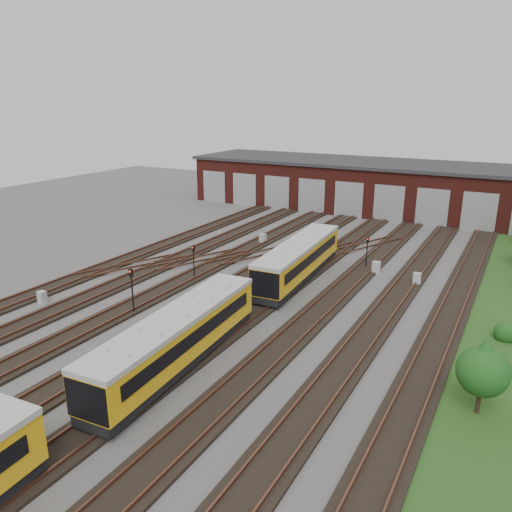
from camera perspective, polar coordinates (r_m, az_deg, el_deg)
The scene contains 15 objects.
ground at distance 33.79m, azimuth -5.44°, elevation -7.32°, with size 120.00×120.00×0.00m, color #474441.
track_network at distance 34.27m, azimuth -5.12°, elevation -6.75°, with size 30.40×70.00×0.33m.
maintenance_shed at distance 68.35m, azimuth 13.82°, elevation 7.77°, with size 51.00×12.50×6.35m.
metro_train at distance 27.69m, azimuth -9.00°, elevation -9.25°, with size 3.31×45.77×2.82m.
signal_mast_0 at distance 34.92m, azimuth -14.01°, elevation -3.25°, with size 0.28×0.26×3.24m.
signal_mast_1 at distance 40.76m, azimuth -7.14°, elevation -0.19°, with size 0.27×0.26×2.87m.
signal_mast_2 at distance 44.22m, azimuth 12.59°, elevation 0.89°, with size 0.27×0.26×2.82m.
signal_mast_3 at distance 43.24m, azimuth 3.98°, elevation 0.72°, with size 0.23×0.21×2.63m.
relay_cabinet_0 at distance 39.22m, azimuth -23.25°, elevation -4.39°, with size 0.57×0.47×0.95m, color #B6B8BC.
relay_cabinet_1 at distance 50.98m, azimuth 0.78°, elevation 1.98°, with size 0.61×0.51×1.02m, color #B6B8BC.
relay_cabinet_2 at distance 42.93m, azimuth 1.99°, elevation -1.13°, with size 0.53×0.44×0.88m, color #B6B8BC.
relay_cabinet_3 at distance 43.33m, azimuth 13.58°, elevation -1.32°, with size 0.64×0.53×1.07m, color #B6B8BC.
relay_cabinet_4 at distance 41.57m, azimuth 17.90°, elevation -2.54°, with size 0.61×0.50×1.01m, color #B6B8BC.
tree_3 at distance 25.46m, azimuth 24.59°, elevation -11.34°, with size 2.38×2.38×3.94m.
bush_0 at distance 34.38m, azimuth 26.68°, elevation -7.52°, with size 1.38×1.38×1.38m, color #184C15.
Camera 1 is at (17.57, -25.17, 14.12)m, focal length 35.00 mm.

